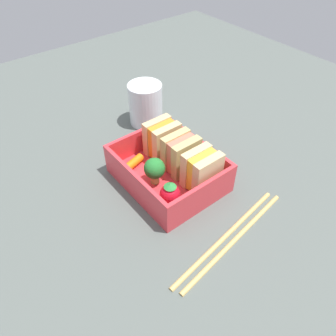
{
  "coord_description": "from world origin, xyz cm",
  "views": [
    {
      "loc": [
        29.39,
        -23.28,
        37.52
      ],
      "look_at": [
        0.0,
        0.0,
        2.7
      ],
      "focal_mm": 35.0,
      "sensor_mm": 36.0,
      "label": 1
    }
  ],
  "objects_px": {
    "sandwich_left": "(162,139)",
    "carrot_stick_far_left": "(133,164)",
    "sandwich_center_left": "(181,154)",
    "drinking_glass": "(146,104)",
    "chopstick_pair": "(230,237)",
    "sandwich_center": "(202,170)",
    "strawberry_far_left": "(170,194)",
    "broccoli_floret": "(154,168)"
  },
  "relations": [
    {
      "from": "sandwich_left",
      "to": "carrot_stick_far_left",
      "type": "distance_m",
      "value": 0.06
    },
    {
      "from": "sandwich_center_left",
      "to": "drinking_glass",
      "type": "bearing_deg",
      "value": 164.37
    },
    {
      "from": "drinking_glass",
      "to": "chopstick_pair",
      "type": "bearing_deg",
      "value": -14.0
    },
    {
      "from": "sandwich_left",
      "to": "sandwich_center",
      "type": "relative_size",
      "value": 1.0
    },
    {
      "from": "carrot_stick_far_left",
      "to": "strawberry_far_left",
      "type": "bearing_deg",
      "value": 0.5
    },
    {
      "from": "sandwich_left",
      "to": "sandwich_center",
      "type": "distance_m",
      "value": 0.1
    },
    {
      "from": "sandwich_left",
      "to": "sandwich_center",
      "type": "bearing_deg",
      "value": 0.0
    },
    {
      "from": "sandwich_center_left",
      "to": "sandwich_center",
      "type": "height_order",
      "value": "same"
    },
    {
      "from": "broccoli_floret",
      "to": "drinking_glass",
      "type": "bearing_deg",
      "value": 148.34
    },
    {
      "from": "sandwich_center_left",
      "to": "strawberry_far_left",
      "type": "relative_size",
      "value": 1.67
    },
    {
      "from": "carrot_stick_far_left",
      "to": "broccoli_floret",
      "type": "height_order",
      "value": "broccoli_floret"
    },
    {
      "from": "broccoli_floret",
      "to": "chopstick_pair",
      "type": "relative_size",
      "value": 0.21
    },
    {
      "from": "sandwich_left",
      "to": "drinking_glass",
      "type": "relative_size",
      "value": 0.76
    },
    {
      "from": "sandwich_left",
      "to": "sandwich_center",
      "type": "xyz_separation_m",
      "value": [
        0.1,
        0.0,
        0.0
      ]
    },
    {
      "from": "sandwich_center",
      "to": "sandwich_left",
      "type": "bearing_deg",
      "value": 180.0
    },
    {
      "from": "sandwich_center_left",
      "to": "carrot_stick_far_left",
      "type": "distance_m",
      "value": 0.08
    },
    {
      "from": "sandwich_center",
      "to": "strawberry_far_left",
      "type": "bearing_deg",
      "value": -92.64
    },
    {
      "from": "drinking_glass",
      "to": "sandwich_center",
      "type": "bearing_deg",
      "value": -12.07
    },
    {
      "from": "broccoli_floret",
      "to": "carrot_stick_far_left",
      "type": "bearing_deg",
      "value": -171.55
    },
    {
      "from": "sandwich_center",
      "to": "strawberry_far_left",
      "type": "height_order",
      "value": "sandwich_center"
    },
    {
      "from": "chopstick_pair",
      "to": "carrot_stick_far_left",
      "type": "bearing_deg",
      "value": -171.62
    },
    {
      "from": "sandwich_center",
      "to": "carrot_stick_far_left",
      "type": "distance_m",
      "value": 0.12
    },
    {
      "from": "sandwich_center_left",
      "to": "broccoli_floret",
      "type": "relative_size",
      "value": 1.34
    },
    {
      "from": "sandwich_left",
      "to": "sandwich_center_left",
      "type": "xyz_separation_m",
      "value": [
        0.05,
        0.0,
        0.0
      ]
    },
    {
      "from": "sandwich_center",
      "to": "carrot_stick_far_left",
      "type": "bearing_deg",
      "value": -149.42
    },
    {
      "from": "sandwich_left",
      "to": "drinking_glass",
      "type": "height_order",
      "value": "drinking_glass"
    },
    {
      "from": "sandwich_center",
      "to": "broccoli_floret",
      "type": "xyz_separation_m",
      "value": [
        -0.05,
        -0.05,
        -0.0
      ]
    },
    {
      "from": "chopstick_pair",
      "to": "sandwich_center",
      "type": "bearing_deg",
      "value": 161.87
    },
    {
      "from": "carrot_stick_far_left",
      "to": "drinking_glass",
      "type": "xyz_separation_m",
      "value": [
        -0.11,
        0.1,
        0.02
      ]
    },
    {
      "from": "carrot_stick_far_left",
      "to": "chopstick_pair",
      "type": "relative_size",
      "value": 0.19
    },
    {
      "from": "sandwich_left",
      "to": "chopstick_pair",
      "type": "distance_m",
      "value": 0.2
    },
    {
      "from": "strawberry_far_left",
      "to": "sandwich_center_left",
      "type": "bearing_deg",
      "value": 128.23
    },
    {
      "from": "strawberry_far_left",
      "to": "drinking_glass",
      "type": "bearing_deg",
      "value": 153.31
    },
    {
      "from": "broccoli_floret",
      "to": "strawberry_far_left",
      "type": "bearing_deg",
      "value": -7.65
    },
    {
      "from": "broccoli_floret",
      "to": "strawberry_far_left",
      "type": "distance_m",
      "value": 0.05
    },
    {
      "from": "sandwich_center_left",
      "to": "strawberry_far_left",
      "type": "xyz_separation_m",
      "value": [
        0.05,
        -0.06,
        -0.01
      ]
    },
    {
      "from": "carrot_stick_far_left",
      "to": "strawberry_far_left",
      "type": "xyz_separation_m",
      "value": [
        0.1,
        0.0,
        0.01
      ]
    },
    {
      "from": "sandwich_left",
      "to": "carrot_stick_far_left",
      "type": "xyz_separation_m",
      "value": [
        -0.0,
        -0.06,
        -0.02
      ]
    },
    {
      "from": "broccoli_floret",
      "to": "drinking_glass",
      "type": "relative_size",
      "value": 0.57
    },
    {
      "from": "sandwich_center_left",
      "to": "carrot_stick_far_left",
      "type": "xyz_separation_m",
      "value": [
        -0.05,
        -0.06,
        -0.02
      ]
    },
    {
      "from": "sandwich_center_left",
      "to": "sandwich_center",
      "type": "relative_size",
      "value": 1.0
    },
    {
      "from": "strawberry_far_left",
      "to": "chopstick_pair",
      "type": "xyz_separation_m",
      "value": [
        0.1,
        0.03,
        -0.03
      ]
    }
  ]
}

